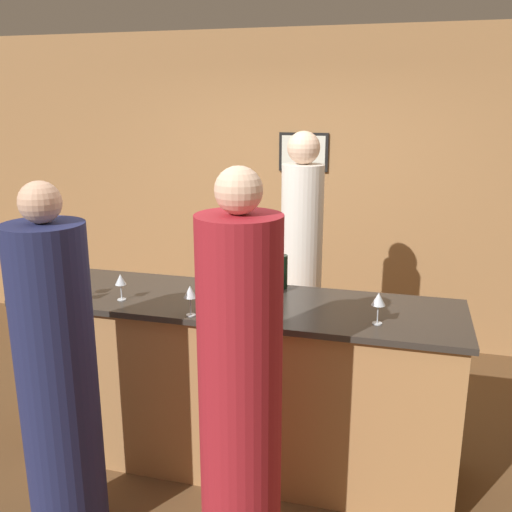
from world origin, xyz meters
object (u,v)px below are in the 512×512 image
Objects in this scene: bartender at (301,280)px; guest_1 at (58,382)px; wine_bottle_0 at (282,271)px; ice_bucket at (255,280)px; guest_0 at (240,394)px.

bartender reaches higher than guest_1.
bartender is 0.57m from wine_bottle_0.
ice_bucket is at bearing 51.18° from guest_1.
guest_0 is at bearing -79.07° from ice_bucket.
wine_bottle_0 is at bearing 86.96° from bartender.
bartender reaches higher than ice_bucket.
bartender is 1.08× the size of guest_1.
guest_0 is 1.10m from wine_bottle_0.
wine_bottle_0 is 0.22m from ice_bucket.
wine_bottle_0 is at bearing 51.83° from guest_1.
bartender is at bearing 61.10° from guest_1.
guest_0 is at bearing 90.74° from bartender.
guest_0 is (0.02, -1.59, -0.06)m from bartender.
bartender is at bearing 86.96° from wine_bottle_0.
bartender is at bearing 77.83° from ice_bucket.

